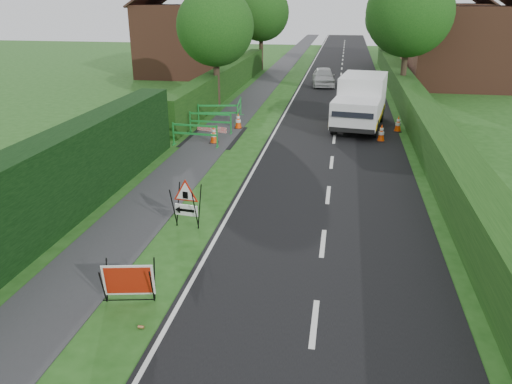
{
  "coord_description": "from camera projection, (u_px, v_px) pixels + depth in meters",
  "views": [
    {
      "loc": [
        2.78,
        -10.83,
        6.04
      ],
      "look_at": [
        0.49,
        2.31,
        0.83
      ],
      "focal_mm": 35.0,
      "sensor_mm": 36.0,
      "label": 1
    }
  ],
  "objects": [
    {
      "name": "redwhite_plank",
      "position": [
        212.0,
        138.0,
        22.88
      ],
      "size": [
        1.46,
        0.4,
        0.25
      ],
      "primitive_type": "cube",
      "rotation": [
        0.0,
        0.0,
        -0.24
      ],
      "color": "red",
      "rests_on": "ground"
    },
    {
      "name": "tree_fe",
      "position": [
        389.0,
        19.0,
        44.88
      ],
      "size": [
        4.2,
        4.2,
        6.33
      ],
      "color": "#2D2116",
      "rests_on": "ground"
    },
    {
      "name": "hatchback_car",
      "position": [
        324.0,
        77.0,
        36.3
      ],
      "size": [
        1.89,
        3.98,
        1.31
      ],
      "primitive_type": "imported",
      "rotation": [
        0.0,
        0.0,
        0.09
      ],
      "color": "silver",
      "rests_on": "ground"
    },
    {
      "name": "house_east_b",
      "position": [
        444.0,
        32.0,
        48.13
      ],
      "size": [
        7.5,
        7.4,
        7.88
      ],
      "color": "brown",
      "rests_on": "ground"
    },
    {
      "name": "house_east_a",
      "position": [
        464.0,
        45.0,
        35.45
      ],
      "size": [
        7.5,
        7.4,
        7.88
      ],
      "color": "brown",
      "rests_on": "ground"
    },
    {
      "name": "ped_barrier_2",
      "position": [
        218.0,
        111.0,
        25.39
      ],
      "size": [
        2.09,
        0.73,
        1.0
      ],
      "rotation": [
        0.0,
        0.0,
        0.19
      ],
      "color": "#188730",
      "rests_on": "ground"
    },
    {
      "name": "hedge_west_near",
      "position": [
        40.0,
        239.0,
        13.38
      ],
      "size": [
        1.1,
        18.0,
        2.5
      ],
      "primitive_type": "cube",
      "color": "black",
      "rests_on": "ground"
    },
    {
      "name": "traffic_cone_4",
      "position": [
        238.0,
        121.0,
        24.48
      ],
      "size": [
        0.38,
        0.38,
        0.79
      ],
      "color": "black",
      "rests_on": "ground"
    },
    {
      "name": "traffic_cone_0",
      "position": [
        381.0,
        133.0,
        22.28
      ],
      "size": [
        0.38,
        0.38,
        0.79
      ],
      "color": "black",
      "rests_on": "ground"
    },
    {
      "name": "tree_nw",
      "position": [
        215.0,
        27.0,
        28.2
      ],
      "size": [
        4.4,
        4.4,
        6.7
      ],
      "color": "#2D2116",
      "rests_on": "ground"
    },
    {
      "name": "ped_barrier_1",
      "position": [
        210.0,
        120.0,
        23.58
      ],
      "size": [
        2.07,
        0.39,
        1.0
      ],
      "rotation": [
        0.0,
        0.0,
        -0.02
      ],
      "color": "#188730",
      "rests_on": "ground"
    },
    {
      "name": "traffic_cone_2",
      "position": [
        378.0,
        110.0,
        26.86
      ],
      "size": [
        0.38,
        0.38,
        0.79
      ],
      "color": "black",
      "rests_on": "ground"
    },
    {
      "name": "ped_barrier_0",
      "position": [
        195.0,
        132.0,
        21.46
      ],
      "size": [
        2.08,
        0.5,
        1.0
      ],
      "rotation": [
        0.0,
        0.0,
        -0.07
      ],
      "color": "#188730",
      "rests_on": "ground"
    },
    {
      "name": "road_surface",
      "position": [
        342.0,
        70.0,
        44.29
      ],
      "size": [
        6.0,
        90.0,
        0.02
      ],
      "primitive_type": "cube",
      "color": "black",
      "rests_on": "ground"
    },
    {
      "name": "tree_fw",
      "position": [
        261.0,
        13.0,
        42.75
      ],
      "size": [
        4.8,
        4.8,
        7.24
      ],
      "color": "#2D2116",
      "rests_on": "ground"
    },
    {
      "name": "footpath",
      "position": [
        280.0,
        69.0,
        45.17
      ],
      "size": [
        2.0,
        90.0,
        0.02
      ],
      "primitive_type": "cube",
      "color": "#2D2D30",
      "rests_on": "ground"
    },
    {
      "name": "works_van",
      "position": [
        361.0,
        101.0,
        24.5
      ],
      "size": [
        2.82,
        5.61,
        2.45
      ],
      "rotation": [
        0.0,
        0.0,
        -0.14
      ],
      "color": "silver",
      "rests_on": "ground"
    },
    {
      "name": "traffic_cone_3",
      "position": [
        214.0,
        135.0,
        22.0
      ],
      "size": [
        0.38,
        0.38,
        0.79
      ],
      "color": "black",
      "rests_on": "ground"
    },
    {
      "name": "litter_can",
      "position": [
        141.0,
        329.0,
        9.75
      ],
      "size": [
        0.12,
        0.07,
        0.07
      ],
      "primitive_type": "cylinder",
      "rotation": [
        0.0,
        1.57,
        0.0
      ],
      "color": "#BF7F4C",
      "rests_on": "ground"
    },
    {
      "name": "hedge_west_far",
      "position": [
        226.0,
        94.0,
        33.57
      ],
      "size": [
        1.0,
        24.0,
        1.8
      ],
      "primitive_type": "cube",
      "color": "#14380F",
      "rests_on": "ground"
    },
    {
      "name": "ground",
      "position": [
        221.0,
        254.0,
        12.58
      ],
      "size": [
        120.0,
        120.0,
        0.0
      ],
      "primitive_type": "plane",
      "color": "#1F4D16",
      "rests_on": "ground"
    },
    {
      "name": "triangle_sign",
      "position": [
        185.0,
        200.0,
        13.71
      ],
      "size": [
        0.92,
        0.92,
        1.21
      ],
      "rotation": [
        0.0,
        0.0,
        -0.12
      ],
      "color": "black",
      "rests_on": "ground"
    },
    {
      "name": "ped_barrier_3",
      "position": [
        239.0,
        108.0,
        26.24
      ],
      "size": [
        0.59,
        2.09,
        1.0
      ],
      "rotation": [
        0.0,
        0.0,
        1.69
      ],
      "color": "#188730",
      "rests_on": "ground"
    },
    {
      "name": "hedge_east",
      "position": [
        413.0,
        121.0,
        26.22
      ],
      "size": [
        1.2,
        50.0,
        1.5
      ],
      "primitive_type": "cube",
      "color": "#14380F",
      "rests_on": "ground"
    },
    {
      "name": "red_rect_sign",
      "position": [
        129.0,
        281.0,
        10.42
      ],
      "size": [
        1.14,
        0.83,
        0.89
      ],
      "rotation": [
        0.0,
        0.0,
        0.2
      ],
      "color": "black",
      "rests_on": "ground"
    },
    {
      "name": "tree_ne",
      "position": [
        410.0,
        13.0,
        29.85
      ],
      "size": [
        5.2,
        5.2,
        7.79
      ],
      "color": "#2D2116",
      "rests_on": "ground"
    },
    {
      "name": "house_west",
      "position": [
        188.0,
        39.0,
        40.65
      ],
      "size": [
        7.5,
        7.4,
        7.88
      ],
      "color": "brown",
      "rests_on": "ground"
    },
    {
      "name": "traffic_cone_1",
      "position": [
        398.0,
        124.0,
        23.91
      ],
      "size": [
        0.38,
        0.38,
        0.79
      ],
      "color": "black",
      "rests_on": "ground"
    }
  ]
}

